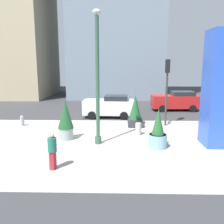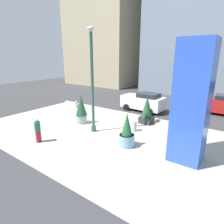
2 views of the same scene
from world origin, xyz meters
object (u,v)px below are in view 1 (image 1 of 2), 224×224
lamp_post (97,81)px  traffic_light_far_side (167,82)px  art_pillar_blue (221,89)px  potted_plant_near_right (158,132)px  car_passing_lane (110,106)px  pedestrian_crossing (52,149)px  potted_plant_mid_plaza (135,112)px  potted_plant_by_pillar (66,120)px  fire_hydrant (22,121)px  concrete_bollard (138,129)px  car_curb_east (176,101)px

lamp_post → traffic_light_far_side: 6.12m
traffic_light_far_side → art_pillar_blue: bearing=-64.7°
potted_plant_near_right → lamp_post: bearing=169.3°
car_passing_lane → pedestrian_crossing: size_ratio=2.66×
potted_plant_near_right → potted_plant_mid_plaza: bearing=101.1°
lamp_post → potted_plant_near_right: lamp_post is taller
potted_plant_by_pillar → traffic_light_far_side: traffic_light_far_side is taller
potted_plant_by_pillar → potted_plant_mid_plaza: 5.21m
potted_plant_mid_plaza → fire_hydrant: potted_plant_mid_plaza is taller
lamp_post → fire_hydrant: size_ratio=9.33×
traffic_light_far_side → car_passing_lane: 5.37m
pedestrian_crossing → car_passing_lane: bearing=79.1°
traffic_light_far_side → potted_plant_near_right: bearing=-105.3°
fire_hydrant → traffic_light_far_side: (10.15, 0.37, 2.74)m
concrete_bollard → pedestrian_crossing: 6.49m
potted_plant_mid_plaza → pedestrian_crossing: 8.19m
fire_hydrant → car_passing_lane: car_passing_lane is taller
lamp_post → potted_plant_by_pillar: bearing=158.7°
concrete_bollard → fire_hydrant: bearing=165.6°
potted_plant_by_pillar → fire_hydrant: size_ratio=3.04×
fire_hydrant → pedestrian_crossing: (4.09, -7.20, 0.50)m
traffic_light_far_side → car_curb_east: 6.69m
art_pillar_blue → concrete_bollard: 5.19m
traffic_light_far_side → potted_plant_by_pillar: bearing=-151.7°
car_curb_east → lamp_post: bearing=-123.0°
traffic_light_far_side → pedestrian_crossing: size_ratio=2.95×
art_pillar_blue → potted_plant_by_pillar: bearing=174.7°
potted_plant_near_right → fire_hydrant: (-8.84, 4.41, -0.47)m
potted_plant_near_right → pedestrian_crossing: bearing=-149.6°
potted_plant_by_pillar → pedestrian_crossing: bearing=-85.6°
potted_plant_by_pillar → pedestrian_crossing: 4.16m
potted_plant_mid_plaza → fire_hydrant: bearing=-179.9°
fire_hydrant → lamp_post: bearing=-33.8°
potted_plant_near_right → car_passing_lane: 8.00m
pedestrian_crossing → art_pillar_blue: bearing=22.6°
potted_plant_mid_plaza → concrete_bollard: 2.19m
potted_plant_near_right → traffic_light_far_side: traffic_light_far_side is taller
lamp_post → pedestrian_crossing: (-1.60, -3.38, -2.55)m
pedestrian_crossing → car_curb_east: bearing=58.8°
car_curb_east → car_passing_lane: bearing=-152.5°
lamp_post → potted_plant_mid_plaza: size_ratio=3.16×
car_passing_lane → car_curb_east: size_ratio=0.93×
fire_hydrant → car_curb_east: size_ratio=0.17×
pedestrian_crossing → potted_plant_mid_plaza: bearing=61.7°
lamp_post → car_passing_lane: bearing=86.8°
potted_plant_mid_plaza → potted_plant_near_right: bearing=-78.9°
traffic_light_far_side → car_passing_lane: bearing=146.1°
potted_plant_near_right → fire_hydrant: potted_plant_near_right is taller
concrete_bollard → pedestrian_crossing: bearing=-127.5°
art_pillar_blue → car_curb_east: bearing=89.3°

